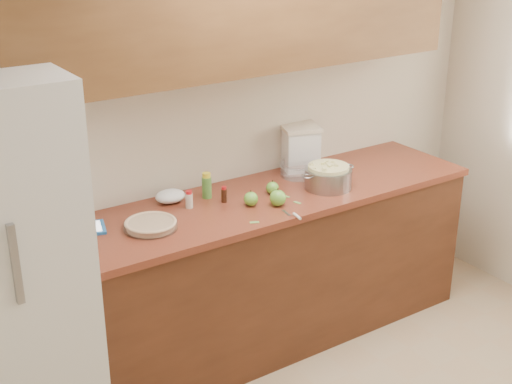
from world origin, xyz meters
TOP-DOWN VIEW (x-y plane):
  - room_shell at (0.00, 0.00)m, footprint 3.60×3.60m
  - counter_run at (0.00, 1.48)m, footprint 2.64×0.68m
  - upper_cabinets at (0.00, 1.63)m, footprint 2.60×0.34m
  - pie at (-0.68, 1.43)m, footprint 0.27×0.27m
  - colander at (0.40, 1.38)m, footprint 0.36×0.27m
  - flour_canister at (0.46, 1.73)m, footprint 0.28×0.28m
  - tablet at (-0.97, 1.60)m, footprint 0.25×0.22m
  - paring_knife at (0.01, 1.15)m, footprint 0.04×0.16m
  - lemon_bottle at (-0.25, 1.63)m, footprint 0.05×0.05m
  - cinnamon_shaker at (-0.39, 1.56)m, footprint 0.04×0.04m
  - vanilla_bottle at (-0.20, 1.52)m, footprint 0.03×0.03m
  - mixing_bowl at (0.38, 1.62)m, footprint 0.23×0.23m
  - paper_towel at (-0.44, 1.69)m, footprint 0.20×0.19m
  - apple_left at (-0.11, 1.40)m, footprint 0.08×0.08m
  - apple_center at (0.09, 1.47)m, footprint 0.07×0.07m
  - apple_front at (0.02, 1.32)m, footprint 0.09×0.09m
  - peel_a at (0.13, 1.40)m, footprint 0.02×0.04m
  - peel_b at (-0.21, 1.21)m, footprint 0.05×0.04m
  - peel_c at (0.12, 1.29)m, footprint 0.03×0.05m

SIDE VIEW (x-z plane):
  - counter_run at x=0.00m, z-range 0.00..0.92m
  - peel_a at x=0.13m, z-range 0.92..0.92m
  - peel_b at x=-0.21m, z-range 0.92..0.92m
  - peel_c at x=0.12m, z-range 0.92..0.92m
  - paring_knife at x=0.01m, z-range 0.92..0.93m
  - tablet at x=-0.97m, z-range 0.92..0.94m
  - pie at x=-0.68m, z-range 0.92..0.96m
  - paper_towel at x=-0.44m, z-range 0.92..0.99m
  - apple_center at x=0.09m, z-range 0.91..1.00m
  - apple_left at x=-0.11m, z-range 0.91..1.00m
  - vanilla_bottle at x=-0.20m, z-range 0.92..1.01m
  - apple_front at x=0.02m, z-range 0.91..1.01m
  - mixing_bowl at x=0.38m, z-range 0.92..1.01m
  - cinnamon_shaker at x=-0.39m, z-range 0.92..1.02m
  - colander at x=0.40m, z-range 0.92..1.05m
  - lemon_bottle at x=-0.25m, z-range 0.92..1.06m
  - flour_canister at x=0.46m, z-range 0.92..1.19m
  - room_shell at x=0.00m, z-range -0.50..3.10m
  - upper_cabinets at x=0.00m, z-range 1.60..2.30m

